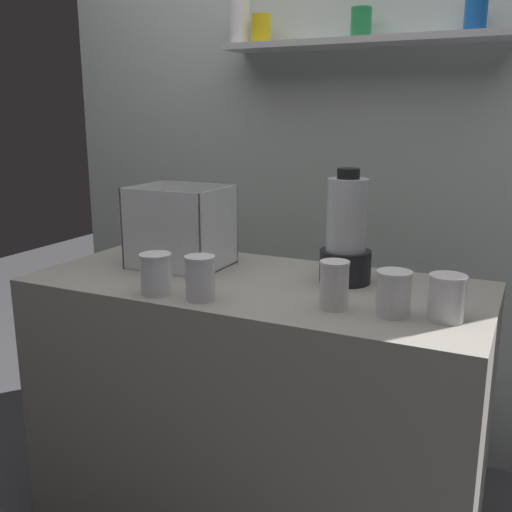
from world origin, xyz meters
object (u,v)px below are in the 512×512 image
Objects in this scene: blender_pitcher at (346,236)px; juice_cup_orange_middle at (334,288)px; carrot_display_bin at (181,241)px; juice_cup_beet_left at (200,281)px; juice_cup_pomegranate_right at (393,295)px; juice_cup_beet_far_right at (447,300)px; juice_cup_orange_far_left at (156,276)px.

juice_cup_orange_middle is (0.05, -0.25, -0.09)m from blender_pitcher.
juice_cup_beet_left is at bearing -49.67° from carrot_display_bin.
juice_cup_orange_middle is at bearing -174.87° from juice_cup_pomegranate_right.
juice_cup_beet_far_right is at bearing 8.69° from juice_cup_pomegranate_right.
juice_cup_pomegranate_right is 1.00× the size of juice_cup_beet_far_right.
blender_pitcher reaches higher than juice_cup_orange_far_left.
juice_cup_beet_far_right is (0.89, -0.17, -0.03)m from carrot_display_bin.
juice_cup_orange_far_left is at bearing -176.55° from juice_cup_beet_left.
blender_pitcher is 2.95× the size of juice_cup_orange_far_left.
juice_cup_orange_middle is (0.50, 0.10, 0.00)m from juice_cup_orange_far_left.
blender_pitcher is 0.27m from juice_cup_orange_middle.
juice_cup_pomegranate_right is at bearing -171.31° from juice_cup_beet_far_right.
juice_cup_orange_far_left is (0.11, -0.30, -0.03)m from carrot_display_bin.
blender_pitcher is 2.80× the size of juice_cup_beet_left.
blender_pitcher is at bearing 47.61° from juice_cup_beet_left.
carrot_display_bin is 2.59× the size of juice_cup_beet_far_right.
juice_cup_beet_far_right is (0.64, 0.12, -0.00)m from juice_cup_beet_left.
carrot_display_bin is 2.35× the size of juice_cup_orange_middle.
juice_cup_orange_far_left is 1.01× the size of juice_cup_pomegranate_right.
juice_cup_orange_far_left is (-0.45, -0.35, -0.09)m from blender_pitcher.
blender_pitcher reaches higher than juice_cup_beet_left.
juice_cup_orange_middle is at bearing 10.80° from juice_cup_orange_far_left.
juice_cup_orange_far_left is at bearing -70.43° from carrot_display_bin.
blender_pitcher is 2.98× the size of juice_cup_pomegranate_right.
juice_cup_beet_left is (0.14, 0.01, -0.00)m from juice_cup_orange_far_left.
carrot_display_bin is 2.45× the size of juice_cup_beet_left.
blender_pitcher is at bearing 146.36° from juice_cup_beet_far_right.
juice_cup_pomegranate_right is at bearing 9.48° from juice_cup_orange_far_left.
juice_cup_pomegranate_right is (0.20, -0.24, -0.09)m from blender_pitcher.
juice_cup_orange_far_left is 0.66m from juice_cup_pomegranate_right.
juice_cup_pomegranate_right is at bearing -14.17° from carrot_display_bin.
carrot_display_bin is 0.79m from juice_cup_pomegranate_right.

